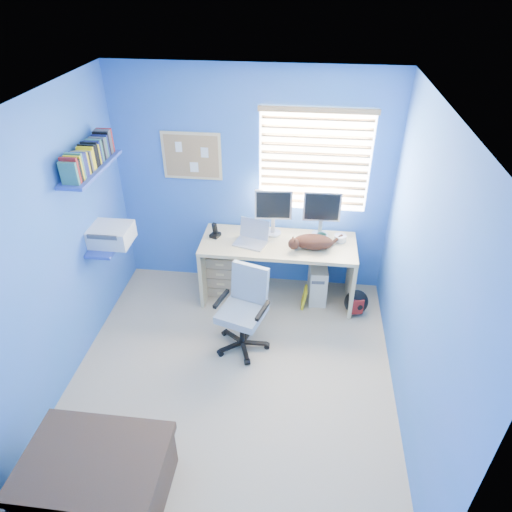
# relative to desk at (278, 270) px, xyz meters

# --- Properties ---
(floor) EXTENTS (3.00, 3.20, 0.00)m
(floor) POSITION_rel_desk_xyz_m (-0.32, -1.26, -0.37)
(floor) COLOR tan
(floor) RESTS_ON ground
(ceiling) EXTENTS (3.00, 3.20, 0.00)m
(ceiling) POSITION_rel_desk_xyz_m (-0.32, -1.26, 2.13)
(ceiling) COLOR white
(ceiling) RESTS_ON wall_back
(wall_back) EXTENTS (3.00, 0.01, 2.50)m
(wall_back) POSITION_rel_desk_xyz_m (-0.32, 0.34, 0.88)
(wall_back) COLOR blue
(wall_back) RESTS_ON ground
(wall_front) EXTENTS (3.00, 0.01, 2.50)m
(wall_front) POSITION_rel_desk_xyz_m (-0.32, -2.86, 0.88)
(wall_front) COLOR blue
(wall_front) RESTS_ON ground
(wall_left) EXTENTS (0.01, 3.20, 2.50)m
(wall_left) POSITION_rel_desk_xyz_m (-1.82, -1.26, 0.88)
(wall_left) COLOR blue
(wall_left) RESTS_ON ground
(wall_right) EXTENTS (0.01, 3.20, 2.50)m
(wall_right) POSITION_rel_desk_xyz_m (1.18, -1.26, 0.88)
(wall_right) COLOR blue
(wall_right) RESTS_ON ground
(desk) EXTENTS (1.68, 0.65, 0.74)m
(desk) POSITION_rel_desk_xyz_m (0.00, 0.00, 0.00)
(desk) COLOR beige
(desk) RESTS_ON floor
(laptop) EXTENTS (0.39, 0.34, 0.22)m
(laptop) POSITION_rel_desk_xyz_m (-0.30, -0.06, 0.48)
(laptop) COLOR silver
(laptop) RESTS_ON desk
(monitor_left) EXTENTS (0.41, 0.15, 0.54)m
(monitor_left) POSITION_rel_desk_xyz_m (-0.08, 0.18, 0.64)
(monitor_left) COLOR silver
(monitor_left) RESTS_ON desk
(monitor_right) EXTENTS (0.40, 0.13, 0.54)m
(monitor_right) POSITION_rel_desk_xyz_m (0.44, 0.20, 0.64)
(monitor_right) COLOR silver
(monitor_right) RESTS_ON desk
(phone) EXTENTS (0.12, 0.13, 0.17)m
(phone) POSITION_rel_desk_xyz_m (-0.70, 0.04, 0.45)
(phone) COLOR black
(phone) RESTS_ON desk
(mug) EXTENTS (0.10, 0.09, 0.10)m
(mug) POSITION_rel_desk_xyz_m (0.46, 0.06, 0.42)
(mug) COLOR #316C5B
(mug) RESTS_ON desk
(cd_spindle) EXTENTS (0.13, 0.13, 0.07)m
(cd_spindle) POSITION_rel_desk_xyz_m (0.66, 0.11, 0.41)
(cd_spindle) COLOR silver
(cd_spindle) RESTS_ON desk
(cat) EXTENTS (0.47, 0.36, 0.15)m
(cat) POSITION_rel_desk_xyz_m (0.37, -0.06, 0.44)
(cat) COLOR black
(cat) RESTS_ON desk
(tower_pc) EXTENTS (0.22, 0.45, 0.45)m
(tower_pc) POSITION_rel_desk_xyz_m (0.46, 0.06, -0.14)
(tower_pc) COLOR beige
(tower_pc) RESTS_ON floor
(drawer_boxes) EXTENTS (0.35, 0.28, 0.54)m
(drawer_boxes) POSITION_rel_desk_xyz_m (-0.64, 0.03, -0.10)
(drawer_boxes) COLOR tan
(drawer_boxes) RESTS_ON floor
(yellow_book) EXTENTS (0.03, 0.17, 0.24)m
(yellow_book) POSITION_rel_desk_xyz_m (0.32, -0.14, -0.25)
(yellow_book) COLOR yellow
(yellow_book) RESTS_ON floor
(backpack) EXTENTS (0.30, 0.25, 0.31)m
(backpack) POSITION_rel_desk_xyz_m (0.89, -0.19, -0.22)
(backpack) COLOR black
(backpack) RESTS_ON floor
(bed_corner) EXTENTS (0.95, 0.68, 0.46)m
(bed_corner) POSITION_rel_desk_xyz_m (-1.08, -2.50, -0.14)
(bed_corner) COLOR #483929
(bed_corner) RESTS_ON floor
(office_chair) EXTENTS (0.63, 0.63, 0.87)m
(office_chair) POSITION_rel_desk_xyz_m (-0.27, -0.81, -0.05)
(office_chair) COLOR black
(office_chair) RESTS_ON floor
(window_blinds) EXTENTS (1.15, 0.05, 1.10)m
(window_blinds) POSITION_rel_desk_xyz_m (0.33, 0.31, 1.18)
(window_blinds) COLOR white
(window_blinds) RESTS_ON ground
(corkboard) EXTENTS (0.64, 0.02, 0.52)m
(corkboard) POSITION_rel_desk_xyz_m (-0.97, 0.33, 1.18)
(corkboard) COLOR beige
(corkboard) RESTS_ON ground
(wall_shelves) EXTENTS (0.42, 0.90, 1.05)m
(wall_shelves) POSITION_rel_desk_xyz_m (-1.68, -0.51, 1.06)
(wall_shelves) COLOR #2944AD
(wall_shelves) RESTS_ON ground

